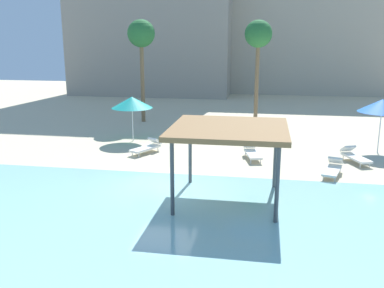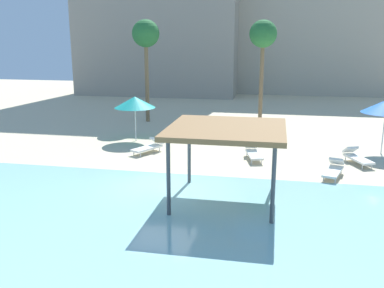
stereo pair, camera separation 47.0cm
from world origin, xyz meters
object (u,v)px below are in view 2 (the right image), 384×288
beach_umbrella_teal_1 (135,102)px  palm_tree_1 (263,37)px  lounge_chair_5 (357,157)px  palm_tree_0 (146,36)px  lounge_chair_6 (334,169)px  shade_pavilion (227,132)px  lounge_chair_3 (254,152)px  lounge_chair_4 (149,146)px

beach_umbrella_teal_1 → palm_tree_1: size_ratio=0.37×
lounge_chair_5 → palm_tree_0: 16.43m
beach_umbrella_teal_1 → lounge_chair_6: (10.60, -4.73, -1.95)m
lounge_chair_6 → beach_umbrella_teal_1: bearing=-96.8°
palm_tree_1 → shade_pavilion: bearing=-92.1°
beach_umbrella_teal_1 → lounge_chair_3: 7.73m
palm_tree_0 → palm_tree_1: 8.10m
palm_tree_0 → lounge_chair_5: bearing=-32.7°
shade_pavilion → lounge_chair_3: bearing=83.3°
shade_pavilion → palm_tree_0: (-7.39, 14.42, 3.34)m
lounge_chair_3 → lounge_chair_4: bearing=-104.9°
shade_pavilion → lounge_chair_4: bearing=128.0°
lounge_chair_3 → lounge_chair_6: (3.58, -2.14, 0.00)m
beach_umbrella_teal_1 → lounge_chair_6: beach_umbrella_teal_1 is taller
beach_umbrella_teal_1 → palm_tree_0: 7.04m
lounge_chair_3 → lounge_chair_5: size_ratio=1.00×
lounge_chair_3 → lounge_chair_4: same height
lounge_chair_5 → shade_pavilion: bearing=-65.2°
beach_umbrella_teal_1 → lounge_chair_6: bearing=-24.1°
lounge_chair_4 → palm_tree_0: 10.39m
lounge_chair_6 → palm_tree_1: palm_tree_1 is taller
lounge_chair_6 → palm_tree_1: 13.80m
lounge_chair_5 → lounge_chair_6: 2.65m
lounge_chair_6 → palm_tree_1: (-3.70, 12.05, 5.62)m
shade_pavilion → lounge_chair_3: size_ratio=2.08×
lounge_chair_4 → lounge_chair_3: bearing=116.3°
lounge_chair_4 → palm_tree_1: palm_tree_1 is taller
lounge_chair_6 → palm_tree_1: size_ratio=0.28×
lounge_chair_3 → palm_tree_1: bearing=167.5°
palm_tree_0 → palm_tree_1: (7.97, 1.42, -0.02)m
lounge_chair_4 → palm_tree_0: (-2.62, 8.32, 5.64)m
lounge_chair_6 → shade_pavilion: bearing=-31.2°
palm_tree_0 → lounge_chair_6: bearing=-42.3°
lounge_chair_5 → palm_tree_1: bearing=-175.4°
lounge_chair_4 → palm_tree_0: size_ratio=0.27×
beach_umbrella_teal_1 → lounge_chair_4: bearing=-57.5°
beach_umbrella_teal_1 → lounge_chair_4: beach_umbrella_teal_1 is taller
shade_pavilion → lounge_chair_6: size_ratio=2.08×
lounge_chair_5 → beach_umbrella_teal_1: bearing=-124.2°
lounge_chair_4 → lounge_chair_5: same height
lounge_chair_4 → palm_tree_1: (5.35, 9.74, 5.62)m
lounge_chair_4 → beach_umbrella_teal_1: bearing=-119.5°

